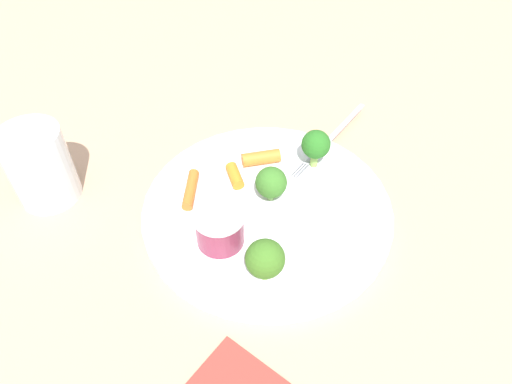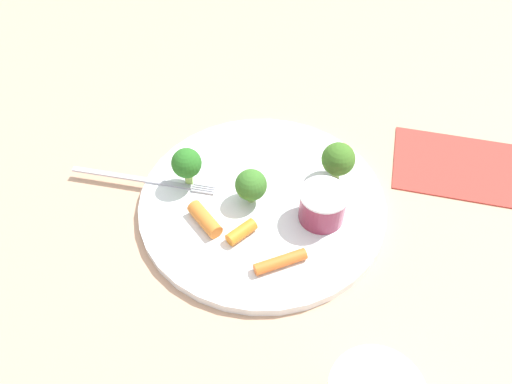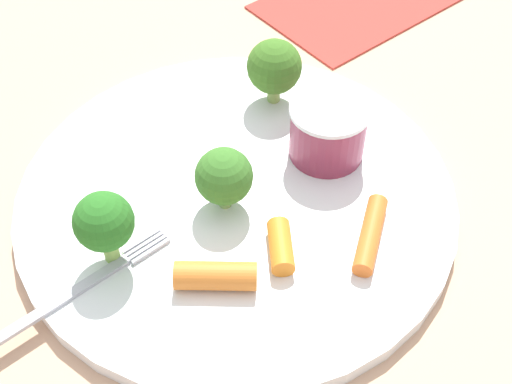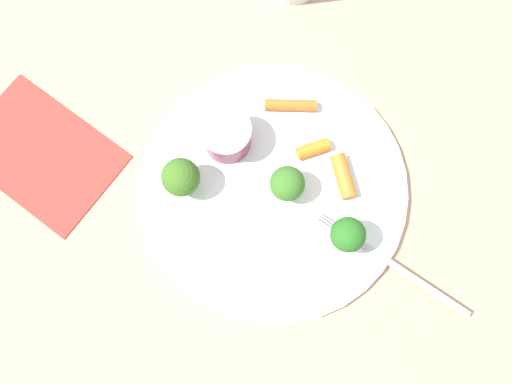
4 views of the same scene
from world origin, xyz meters
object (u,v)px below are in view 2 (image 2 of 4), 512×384
Objects in this scene: broccoli_floret_0 at (251,186)px; broccoli_floret_1 at (338,159)px; broccoli_floret_2 at (187,164)px; carrot_stick_2 at (205,219)px; carrot_stick_0 at (280,262)px; fork at (145,180)px; sauce_cup at (322,205)px; plate at (262,202)px; carrot_stick_1 at (241,232)px; napkin at (462,166)px.

broccoli_floret_0 is 0.88× the size of broccoli_floret_1.
carrot_stick_2 is (-0.02, 0.07, -0.03)m from broccoli_floret_2.
broccoli_floret_0 is at bearing 152.50° from broccoli_floret_2.
fork is (0.15, -0.14, -0.00)m from carrot_stick_0.
sauce_cup is 0.08m from carrot_stick_0.
fork reaches higher than plate.
broccoli_floret_2 is at bearing -57.19° from carrot_stick_1.
napkin is at bearing -160.92° from sauce_cup.
broccoli_floret_0 reaches higher than carrot_stick_1.
plate reaches higher than napkin.
carrot_stick_0 is 0.06m from carrot_stick_1.
broccoli_floret_0 is 0.28m from napkin.
plate is 0.08m from sauce_cup.
carrot_stick_0 reaches higher than plate.
sauce_cup is 0.10m from carrot_stick_1.
plate is 0.11m from broccoli_floret_1.
carrot_stick_0 is at bearing 26.65° from napkin.
sauce_cup is 0.07m from broccoli_floret_1.
plate is at bearing -85.36° from carrot_stick_0.
broccoli_floret_0 is 0.27× the size of napkin.
broccoli_floret_2 is 0.16m from carrot_stick_0.
broccoli_floret_0 is 0.10m from carrot_stick_0.
carrot_stick_1 is (0.09, 0.02, -0.01)m from sauce_cup.
broccoli_floret_0 reaches higher than plate.
napkin is at bearing -169.08° from carrot_stick_2.
carrot_stick_1 reaches higher than napkin.
sauce_cup is 0.22m from fork.
broccoli_floret_0 is 0.14m from fork.
fork is at bearing -41.34° from carrot_stick_1.
carrot_stick_1 is 0.31m from napkin.
carrot_stick_1 is at bearing 9.99° from sauce_cup.
broccoli_floret_2 is at bearing -27.50° from broccoli_floret_0.
broccoli_floret_0 is 0.07m from carrot_stick_2.
plate is 1.71× the size of napkin.
sauce_cup is at bearing -133.33° from carrot_stick_0.
carrot_stick_0 is at bearing 125.70° from broccoli_floret_2.
sauce_cup is 0.13m from carrot_stick_2.
napkin is (-0.28, -0.04, -0.04)m from broccoli_floret_0.
carrot_stick_2 reaches higher than carrot_stick_1.
broccoli_floret_0 is (0.08, -0.03, 0.01)m from sauce_cup.
broccoli_floret_1 is 0.30× the size of napkin.
plate is 0.27m from napkin.
napkin is (-0.30, -0.09, -0.02)m from carrot_stick_1.
fork is at bearing -43.49° from carrot_stick_0.
sauce_cup is 1.06× the size of broccoli_floret_1.
carrot_stick_1 is (0.12, 0.08, -0.02)m from broccoli_floret_1.
broccoli_floret_1 reaches higher than carrot_stick_0.
fork is (0.14, -0.05, 0.01)m from plate.
carrot_stick_2 is 0.28× the size of napkin.
broccoli_floret_2 is (0.09, -0.04, 0.04)m from plate.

